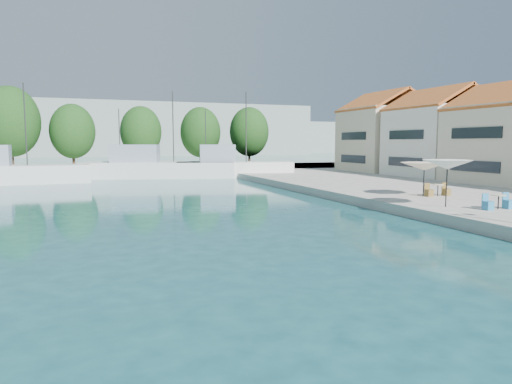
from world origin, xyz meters
name	(u,v)px	position (x,y,z in m)	size (l,w,h in m)	color
quay_far	(102,171)	(-8.00, 67.00, 0.30)	(90.00, 16.00, 0.60)	gray
hill_west	(13,129)	(-30.00, 160.00, 8.00)	(180.00, 40.00, 16.00)	gray
hill_east	(218,138)	(40.00, 180.00, 6.00)	(140.00, 40.00, 12.00)	gray
building_05	(438,131)	(24.00, 42.00, 5.26)	(8.40, 8.80, 9.70)	white
building_06	(384,130)	(24.00, 51.00, 5.50)	(9.00, 8.80, 10.20)	beige
trawler_02	(7,173)	(-17.23, 54.30, 1.07)	(14.57, 4.27, 10.20)	silver
trawler_03	(155,168)	(-2.62, 57.38, 1.07)	(17.77, 8.89, 10.20)	silver
trawler_04	(232,168)	(5.83, 54.80, 1.07)	(13.75, 6.41, 10.20)	silver
tree_04	(10,122)	(-18.57, 68.58, 6.61)	(7.03, 7.03, 10.41)	#3F2B19
tree_05	(73,131)	(-11.46, 69.36, 5.50)	(5.74, 5.74, 8.49)	#3F2B19
tree_06	(141,132)	(-2.41, 71.72, 5.57)	(5.82, 5.82, 8.62)	#3F2B19
tree_07	(200,132)	(5.53, 68.60, 5.48)	(5.72, 5.72, 8.47)	#3F2B19
tree_08	(249,132)	(13.20, 69.30, 5.63)	(5.89, 5.89, 8.72)	#3F2B19
umbrella_white	(447,165)	(7.85, 23.42, 2.86)	(2.59, 2.59, 2.51)	black
umbrella_cream	(424,166)	(10.28, 27.97, 2.50)	(3.05, 3.05, 2.15)	black
cafe_table_02	(498,204)	(9.70, 21.75, 0.89)	(1.82, 0.70, 0.76)	black
cafe_table_03	(438,192)	(11.04, 27.52, 0.89)	(1.82, 0.70, 0.76)	black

